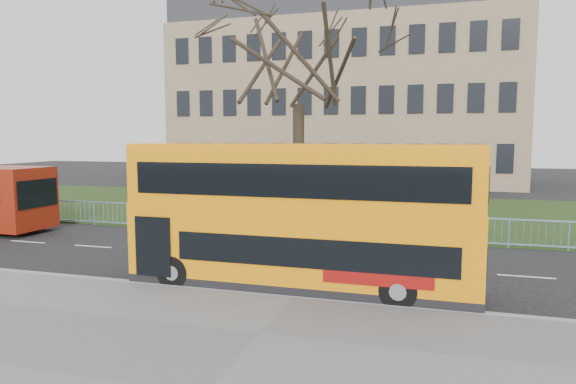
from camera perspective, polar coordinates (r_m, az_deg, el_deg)
name	(u,v)px	position (r m, az deg, el deg)	size (l,w,h in m)	color
ground	(309,284)	(14.66, 2.31, -10.14)	(120.00, 120.00, 0.00)	black
kerb	(294,298)	(13.20, 0.66, -11.66)	(80.00, 0.20, 0.14)	gray
grass_verge	(372,211)	(28.45, 9.28, -2.15)	(80.00, 15.40, 0.08)	#1F3212
guard_railing	(348,226)	(20.85, 6.71, -3.72)	(40.00, 0.12, 1.10)	#75ABD1
bare_tree	(299,81)	(24.64, 1.20, 12.19)	(9.27, 9.27, 13.25)	black
civic_building	(347,106)	(49.46, 6.57, 9.47)	(30.00, 15.00, 14.00)	#8D7359
yellow_bus	(300,213)	(13.75, 1.38, -2.35)	(9.26, 2.28, 3.87)	orange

